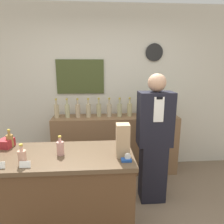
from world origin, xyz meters
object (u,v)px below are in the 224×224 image
object	(u,v)px
paper_bag	(123,140)
tape_dispenser	(127,159)
shopkeeper	(154,140)
potted_plant	(164,103)

from	to	relation	value
paper_bag	tape_dispenser	xyz separation A→B (m)	(0.02, -0.11, -0.13)
shopkeeper	tape_dispenser	xyz separation A→B (m)	(-0.46, -0.74, 0.13)
shopkeeper	potted_plant	distance (m)	0.87
shopkeeper	paper_bag	world-z (taller)	shopkeeper
shopkeeper	paper_bag	distance (m)	0.83
shopkeeper	potted_plant	size ratio (longest dim) A/B	4.28
shopkeeper	tape_dispenser	bearing A→B (deg)	-121.80
potted_plant	tape_dispenser	world-z (taller)	potted_plant
potted_plant	tape_dispenser	size ratio (longest dim) A/B	4.35
shopkeeper	tape_dispenser	size ratio (longest dim) A/B	18.59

